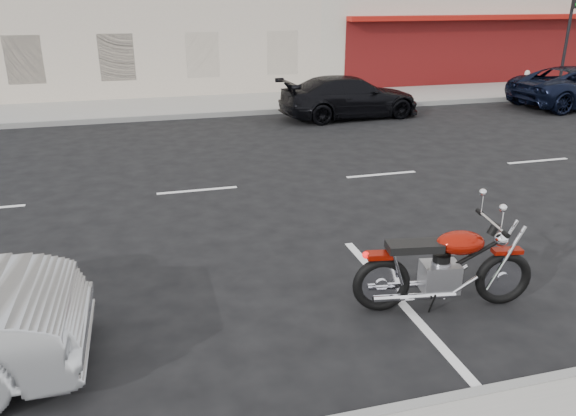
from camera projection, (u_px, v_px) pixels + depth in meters
name	position (u px, v px, depth m)	size (l,w,h in m)	color
ground	(293.00, 182.00, 11.74)	(120.00, 120.00, 0.00)	black
sidewalk_far	(74.00, 112.00, 18.31)	(80.00, 3.40, 0.15)	gray
curb_far	(69.00, 123.00, 16.78)	(80.00, 0.12, 0.16)	gray
traffic_light	(571.00, 25.00, 21.66)	(0.26, 0.30, 3.80)	black
fire_hydrant	(526.00, 79.00, 22.16)	(0.20, 0.20, 0.72)	beige
motorcycle	(507.00, 266.00, 6.98)	(2.27, 0.80, 1.14)	black
car_far	(350.00, 97.00, 17.64)	(1.82, 4.47, 1.30)	black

